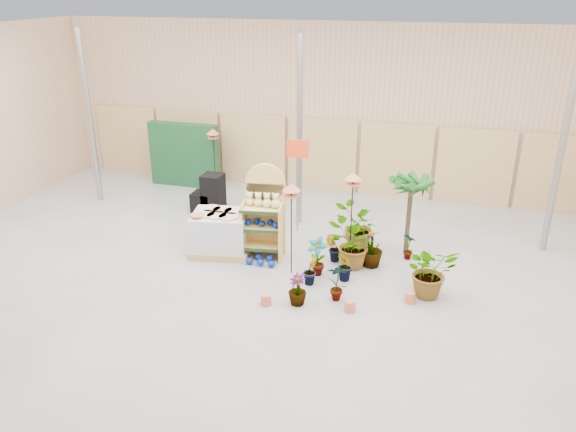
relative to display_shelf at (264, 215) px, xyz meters
The scene contains 24 objects.
room 1.50m from the display_shelf, 70.71° to the right, with size 15.20×12.10×4.70m.
display_shelf is the anchor object (origin of this frame).
teddy_bears 0.37m from the display_shelf, 74.52° to the right, with size 0.74×0.20×0.32m.
gazing_balls_shelf 0.18m from the display_shelf, 90.00° to the right, with size 0.74×0.25×0.14m.
gazing_balls_floor 0.95m from the display_shelf, 80.26° to the right, with size 0.63×0.39×0.15m.
pallet_stack 1.06m from the display_shelf, behind, with size 1.42×1.25×0.93m.
charcoal_planters 2.87m from the display_shelf, 137.53° to the left, with size 0.80×0.50×1.00m.
trellis_stock 5.05m from the display_shelf, 134.74° to the left, with size 2.00×0.30×1.80m, color #113E1E.
offer_sign 1.55m from the display_shelf, 75.76° to the left, with size 0.50×0.08×2.20m.
bird_table_front 1.33m from the display_shelf, 40.48° to the right, with size 0.34×0.34×1.91m.
bird_table_right 2.03m from the display_shelf, ahead, with size 0.34×0.34×1.97m.
bird_table_back 4.12m from the display_shelf, 127.75° to the left, with size 0.34×0.34×1.81m.
palm 3.11m from the display_shelf, 18.43° to the left, with size 0.70×0.70×1.81m.
potted_plant_0 1.49m from the display_shelf, 23.83° to the right, with size 0.42×0.29×0.80m, color #124B13.
potted_plant_1 1.67m from the display_shelf, 37.54° to the right, with size 0.31×0.25×0.57m, color #124B13.
potted_plant_2 1.93m from the display_shelf, ahead, with size 0.91×0.79×1.01m, color #124B13.
potted_plant_3 2.32m from the display_shelf, ahead, with size 0.46×0.46×0.82m, color #124B13.
potted_plant_4 3.09m from the display_shelf, 11.73° to the left, with size 0.32×0.22×0.61m, color #124B13.
potted_plant_5 1.59m from the display_shelf, ahead, with size 0.32×0.26×0.59m, color #124B13.
potted_plant_6 2.04m from the display_shelf, 23.06° to the left, with size 0.93×0.80×1.03m, color #124B13.
potted_plant_7 2.20m from the display_shelf, 55.70° to the right, with size 0.34×0.34×0.60m, color #124B13.
potted_plant_8 2.38m from the display_shelf, 37.08° to the right, with size 0.39×0.27×0.75m, color #124B13.
potted_plant_9 2.07m from the display_shelf, 19.90° to the right, with size 0.35×0.28×0.64m, color #124B13.
potted_plant_10 3.56m from the display_shelf, 12.59° to the right, with size 0.91×0.79×1.02m, color #124B13.
Camera 1 is at (3.21, -8.60, 5.41)m, focal length 35.00 mm.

